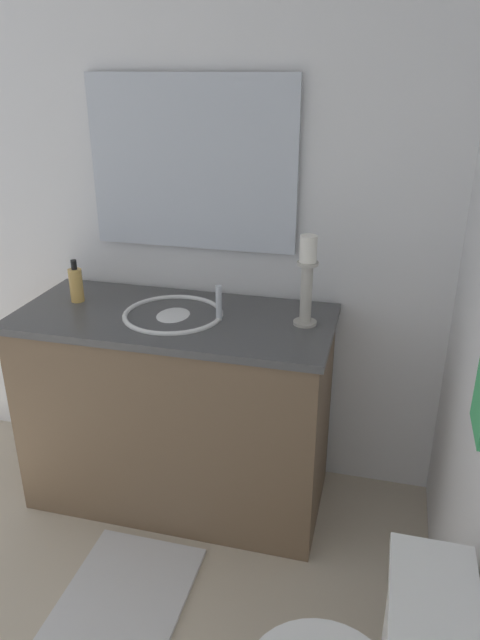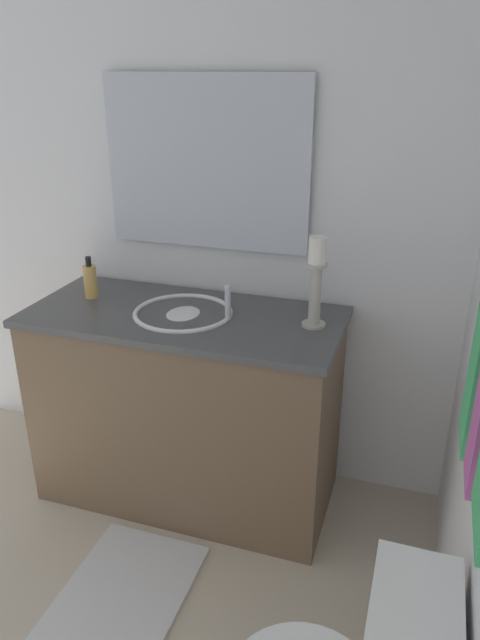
{
  "view_description": "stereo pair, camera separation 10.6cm",
  "coord_description": "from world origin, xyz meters",
  "px_view_note": "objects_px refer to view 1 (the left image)",
  "views": [
    {
      "loc": [
        1.08,
        0.94,
        1.77
      ],
      "look_at": [
        -0.46,
        0.54,
        1.09
      ],
      "focal_mm": 33.14,
      "sensor_mm": 36.0,
      "label": 1
    },
    {
      "loc": [
        1.05,
        1.04,
        1.77
      ],
      "look_at": [
        -0.46,
        0.54,
        1.09
      ],
      "focal_mm": 33.14,
      "sensor_mm": 36.0,
      "label": 2
    }
  ],
  "objects_px": {
    "candle_holder_tall": "(307,278)",
    "bath_mat": "(123,600)",
    "vanity_cabinet": "(178,409)",
    "sink_basin": "(174,324)",
    "soap_bottle": "(76,284)",
    "mirror": "(191,164)"
  },
  "relations": [
    {
      "from": "vanity_cabinet",
      "to": "bath_mat",
      "type": "xyz_separation_m",
      "value": [
        0.62,
        0.0,
        -0.43
      ]
    },
    {
      "from": "mirror",
      "to": "bath_mat",
      "type": "bearing_deg",
      "value": 0.0
    },
    {
      "from": "soap_bottle",
      "to": "sink_basin",
      "type": "bearing_deg",
      "value": 84.19
    },
    {
      "from": "vanity_cabinet",
      "to": "sink_basin",
      "type": "height_order",
      "value": "sink_basin"
    },
    {
      "from": "candle_holder_tall",
      "to": "bath_mat",
      "type": "bearing_deg",
      "value": -37.84
    },
    {
      "from": "sink_basin",
      "to": "bath_mat",
      "type": "distance_m",
      "value": 1.03
    },
    {
      "from": "mirror",
      "to": "bath_mat",
      "type": "height_order",
      "value": "mirror"
    },
    {
      "from": "sink_basin",
      "to": "candle_holder_tall",
      "type": "relative_size",
      "value": 1.16
    },
    {
      "from": "vanity_cabinet",
      "to": "candle_holder_tall",
      "type": "relative_size",
      "value": 3.68
    },
    {
      "from": "vanity_cabinet",
      "to": "sink_basin",
      "type": "distance_m",
      "value": 0.39
    },
    {
      "from": "sink_basin",
      "to": "bath_mat",
      "type": "height_order",
      "value": "sink_basin"
    },
    {
      "from": "candle_holder_tall",
      "to": "bath_mat",
      "type": "xyz_separation_m",
      "value": [
        0.67,
        -0.52,
        -1.05
      ]
    },
    {
      "from": "soap_bottle",
      "to": "bath_mat",
      "type": "bearing_deg",
      "value": 33.42
    },
    {
      "from": "candle_holder_tall",
      "to": "soap_bottle",
      "type": "relative_size",
      "value": 1.93
    },
    {
      "from": "mirror",
      "to": "soap_bottle",
      "type": "bearing_deg",
      "value": -62.02
    },
    {
      "from": "vanity_cabinet",
      "to": "sink_basin",
      "type": "bearing_deg",
      "value": 90.0
    },
    {
      "from": "candle_holder_tall",
      "to": "vanity_cabinet",
      "type": "bearing_deg",
      "value": -85.16
    },
    {
      "from": "sink_basin",
      "to": "bath_mat",
      "type": "relative_size",
      "value": 0.67
    },
    {
      "from": "candle_holder_tall",
      "to": "bath_mat",
      "type": "relative_size",
      "value": 0.58
    },
    {
      "from": "bath_mat",
      "to": "mirror",
      "type": "bearing_deg",
      "value": 180.0
    },
    {
      "from": "mirror",
      "to": "candle_holder_tall",
      "type": "relative_size",
      "value": 2.5
    },
    {
      "from": "vanity_cabinet",
      "to": "bath_mat",
      "type": "bearing_deg",
      "value": 0.0
    }
  ]
}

